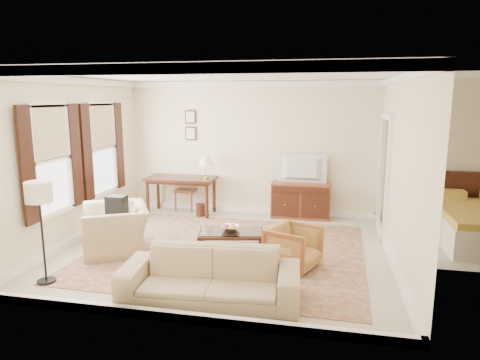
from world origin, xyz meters
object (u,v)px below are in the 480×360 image
(writing_desk, at_px, (181,182))
(club_armchair, at_px, (115,221))
(sofa, at_px, (210,268))
(tv, at_px, (302,160))
(coffee_table, at_px, (231,237))
(sideboard, at_px, (301,200))
(striped_armchair, at_px, (293,245))

(writing_desk, relative_size, club_armchair, 1.28)
(club_armchair, xyz_separation_m, sofa, (2.05, -1.45, -0.08))
(tv, bearing_deg, coffee_table, 69.83)
(sideboard, height_order, coffee_table, sideboard)
(coffee_table, xyz_separation_m, club_armchair, (-1.96, -0.09, 0.18))
(writing_desk, distance_m, striped_armchair, 3.77)
(writing_desk, height_order, sofa, sofa)
(coffee_table, relative_size, club_armchair, 0.97)
(club_armchair, relative_size, sofa, 0.53)
(coffee_table, bearing_deg, tv, 69.83)
(writing_desk, height_order, sideboard, writing_desk)
(sideboard, xyz_separation_m, coffee_table, (-0.94, -2.58, -0.05))
(club_armchair, bearing_deg, sideboard, 102.28)
(writing_desk, relative_size, coffee_table, 1.32)
(sideboard, xyz_separation_m, tv, (0.00, -0.02, 0.88))
(sideboard, height_order, club_armchair, club_armchair)
(striped_armchair, relative_size, sofa, 0.32)
(tv, height_order, sofa, tv)
(writing_desk, height_order, striped_armchair, writing_desk)
(club_armchair, bearing_deg, striped_armchair, 56.80)
(sideboard, xyz_separation_m, sofa, (-0.86, -4.12, 0.06))
(club_armchair, height_order, sofa, club_armchair)
(sofa, bearing_deg, coffee_table, 88.75)
(writing_desk, xyz_separation_m, striped_armchair, (2.69, -2.61, -0.35))
(striped_armchair, bearing_deg, writing_desk, 67.65)
(coffee_table, bearing_deg, writing_desk, 125.24)
(writing_desk, bearing_deg, sofa, -65.80)
(writing_desk, xyz_separation_m, sideboard, (2.62, 0.21, -0.33))
(sideboard, height_order, striped_armchair, sideboard)
(sideboard, bearing_deg, sofa, -101.77)
(sideboard, height_order, sofa, sofa)
(sofa, bearing_deg, club_armchair, 140.40)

